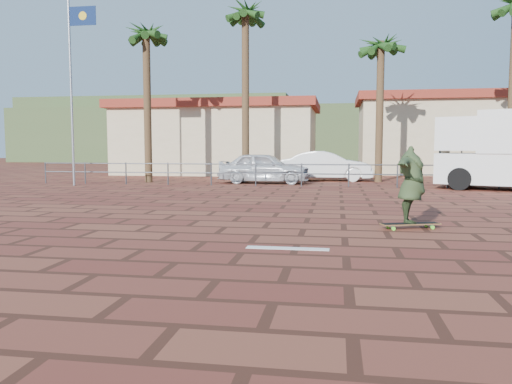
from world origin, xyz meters
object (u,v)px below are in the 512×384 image
skateboarder (411,185)px  car_silver (264,168)px  longboard (410,224)px  car_white (326,166)px

skateboarder → car_silver: 13.40m
longboard → car_white: bearing=78.6°
longboard → skateboarder: skateboarder is taller
car_white → skateboarder: bearing=-173.2°
longboard → car_white: car_white is taller
longboard → car_silver: 13.41m
skateboarder → car_silver: (-4.89, 12.47, -0.20)m
skateboarder → car_white: 14.84m
longboard → car_white: 14.85m
skateboarder → car_silver: bearing=37.2°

